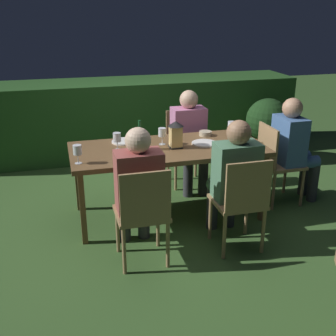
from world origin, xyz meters
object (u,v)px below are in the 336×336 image
(person_in_green, at_px, (233,175))
(lantern_centerpiece, at_px, (176,133))
(chair_head_far, at_px, (276,160))
(person_in_pink, at_px, (190,136))
(bowl_olives, at_px, (205,133))
(chair_side_left_b, at_px, (241,200))
(plate_a, at_px, (124,141))
(wine_glass_b, at_px, (77,151))
(plate_b, at_px, (133,156))
(dining_table, at_px, (168,152))
(wine_glass_c, at_px, (117,138))
(chair_side_right_b, at_px, (185,143))
(plate_d, at_px, (204,143))
(green_bottle_on_table, at_px, (140,139))
(plate_c, at_px, (240,143))
(bowl_bread, at_px, (223,147))
(potted_plant_by_hedge, at_px, (267,123))
(chair_side_left_a, at_px, (143,212))
(person_in_blue, at_px, (294,145))
(wine_glass_a, at_px, (162,133))
(person_in_rust, at_px, (138,185))
(wine_glass_d, at_px, (231,126))

(person_in_green, xyz_separation_m, lantern_centerpiece, (-0.36, 0.58, 0.25))
(chair_head_far, relative_size, person_in_pink, 0.76)
(chair_head_far, height_order, bowl_olives, chair_head_far)
(chair_head_far, height_order, chair_side_left_b, same)
(plate_a, bearing_deg, bowl_olives, 0.09)
(wine_glass_b, xyz_separation_m, plate_b, (0.50, 0.05, -0.11))
(dining_table, distance_m, person_in_pink, 0.75)
(wine_glass_c, xyz_separation_m, bowl_olives, (0.98, 0.23, -0.09))
(chair_side_right_b, distance_m, plate_d, 0.86)
(chair_side_left_b, bearing_deg, chair_head_far, 46.66)
(person_in_pink, distance_m, green_bottle_on_table, 0.97)
(person_in_pink, distance_m, plate_c, 0.78)
(chair_side_right_b, bearing_deg, bowl_bread, -86.44)
(potted_plant_by_hedge, bearing_deg, plate_a, -154.85)
(plate_b, distance_m, bowl_olives, 0.98)
(chair_side_left_b, distance_m, plate_c, 0.83)
(wine_glass_c, bearing_deg, potted_plant_by_hedge, 28.72)
(chair_side_left_a, distance_m, plate_a, 1.12)
(chair_side_right_b, height_order, wine_glass_c, wine_glass_c)
(person_in_blue, height_order, green_bottle_on_table, person_in_blue)
(chair_head_far, distance_m, potted_plant_by_hedge, 1.39)
(plate_b, height_order, bowl_bread, bowl_bread)
(person_in_green, height_order, wine_glass_a, person_in_green)
(person_in_rust, height_order, chair_head_far, person_in_rust)
(green_bottle_on_table, height_order, wine_glass_a, green_bottle_on_table)
(green_bottle_on_table, xyz_separation_m, bowl_olives, (0.77, 0.28, -0.08))
(chair_side_left_a, height_order, wine_glass_c, wine_glass_c)
(person_in_rust, height_order, bowl_bread, person_in_rust)
(chair_head_far, height_order, chair_side_right_b, same)
(chair_side_right_b, bearing_deg, green_bottle_on_table, -130.51)
(plate_a, distance_m, plate_c, 1.17)
(wine_glass_c, bearing_deg, green_bottle_on_table, -14.81)
(potted_plant_by_hedge, bearing_deg, dining_table, -144.03)
(plate_c, bearing_deg, plate_a, 162.36)
(chair_side_left_a, bearing_deg, bowl_bread, 33.34)
(person_in_rust, relative_size, plate_a, 4.50)
(dining_table, relative_size, wine_glass_d, 11.23)
(chair_side_left_b, bearing_deg, person_in_green, 90.00)
(plate_b, relative_size, plate_c, 0.85)
(bowl_bread, bearing_deg, chair_side_right_b, 93.56)
(person_in_green, distance_m, wine_glass_d, 0.86)
(wine_glass_a, relative_size, potted_plant_by_hedge, 0.20)
(wine_glass_b, distance_m, bowl_bread, 1.37)
(person_in_blue, bearing_deg, person_in_rust, -161.17)
(chair_side_right_b, distance_m, wine_glass_d, 0.82)
(plate_d, bearing_deg, chair_side_left_a, -134.65)
(person_in_green, relative_size, green_bottle_on_table, 3.96)
(wine_glass_a, bearing_deg, person_in_green, -57.19)
(person_in_green, height_order, green_bottle_on_table, person_in_green)
(plate_c, bearing_deg, person_in_blue, 7.46)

